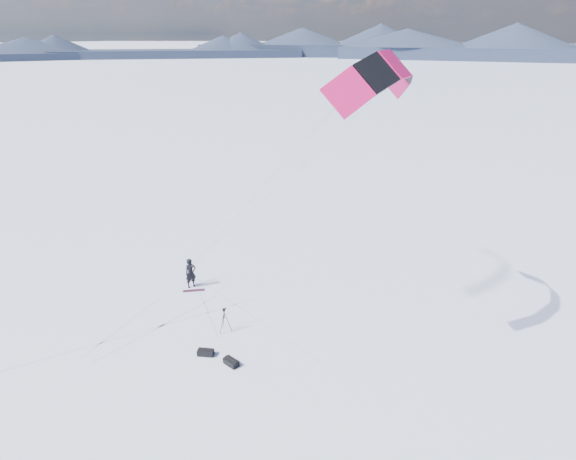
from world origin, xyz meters
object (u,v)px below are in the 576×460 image
Objects in this scene: snowboard at (194,290)px; tripod at (224,317)px; snowkiter at (192,287)px; gear_bag_b at (231,362)px; gear_bag_a at (206,352)px.

tripod reaches higher than snowboard.
tripod is (4.57, -2.19, 0.89)m from snowboard.
snowkiter is at bearing 104.49° from snowboard.
tripod reaches higher than snowkiter.
tripod is 1.67× the size of gear_bag_b.
gear_bag_b reaches higher than snowboard.
tripod is 2.34m from gear_bag_a.
gear_bag_a is 1.55m from gear_bag_b.
gear_bag_a is (0.61, -2.13, -0.75)m from tripod.
snowkiter reaches higher than gear_bag_b.
snowboard is 5.14m from tripod.
snowboard is 7.91m from gear_bag_b.
snowboard is at bearing -100.71° from snowkiter.
tripod is at bearing -94.74° from snowkiter.
tripod reaches higher than gear_bag_a.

